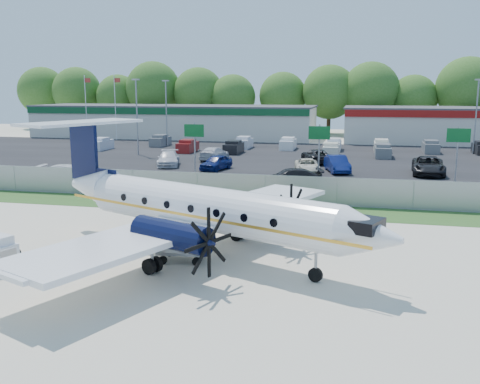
# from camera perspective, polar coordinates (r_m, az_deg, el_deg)

# --- Properties ---
(ground) EXTENTS (170.00, 170.00, 0.00)m
(ground) POSITION_cam_1_polar(r_m,az_deg,el_deg) (24.68, -3.12, -7.86)
(ground) COLOR beige
(ground) RESTS_ON ground
(grass_verge) EXTENTS (170.00, 4.00, 0.02)m
(grass_verge) POSITION_cam_1_polar(r_m,az_deg,el_deg) (35.94, 2.12, -1.81)
(grass_verge) COLOR #2D561E
(grass_verge) RESTS_ON ground
(access_road) EXTENTS (170.00, 8.00, 0.02)m
(access_road) POSITION_cam_1_polar(r_m,az_deg,el_deg) (42.69, 3.87, 0.23)
(access_road) COLOR black
(access_road) RESTS_ON ground
(parking_lot) EXTENTS (170.00, 32.00, 0.02)m
(parking_lot) POSITION_cam_1_polar(r_m,az_deg,el_deg) (63.28, 6.86, 3.70)
(parking_lot) COLOR black
(parking_lot) RESTS_ON ground
(perimeter_fence) EXTENTS (120.00, 0.06, 1.99)m
(perimeter_fence) POSITION_cam_1_polar(r_m,az_deg,el_deg) (37.66, 2.70, 0.33)
(perimeter_fence) COLOR gray
(perimeter_fence) RESTS_ON ground
(building_west) EXTENTS (46.40, 12.40, 5.24)m
(building_west) POSITION_cam_1_polar(r_m,az_deg,el_deg) (89.91, -7.08, 7.51)
(building_west) COLOR silver
(building_west) RESTS_ON ground
(sign_left) EXTENTS (1.80, 0.26, 5.00)m
(sign_left) POSITION_cam_1_polar(r_m,az_deg,el_deg) (47.80, -4.89, 5.73)
(sign_left) COLOR gray
(sign_left) RESTS_ON ground
(sign_mid) EXTENTS (1.80, 0.26, 5.00)m
(sign_mid) POSITION_cam_1_polar(r_m,az_deg,el_deg) (45.69, 8.44, 5.41)
(sign_mid) COLOR gray
(sign_mid) RESTS_ON ground
(sign_right) EXTENTS (1.80, 0.26, 5.00)m
(sign_right) POSITION_cam_1_polar(r_m,az_deg,el_deg) (46.18, 22.22, 4.77)
(sign_right) COLOR gray
(sign_right) RESTS_ON ground
(flagpole_west) EXTENTS (1.06, 0.12, 10.00)m
(flagpole_west) POSITION_cam_1_polar(r_m,az_deg,el_deg) (88.31, -16.09, 9.07)
(flagpole_west) COLOR white
(flagpole_west) RESTS_ON ground
(flagpole_east) EXTENTS (1.06, 0.12, 10.00)m
(flagpole_east) POSITION_cam_1_polar(r_m,az_deg,el_deg) (86.03, -13.13, 9.17)
(flagpole_east) COLOR white
(flagpole_east) RESTS_ON ground
(light_pole_nw) EXTENTS (0.90, 0.35, 9.09)m
(light_pole_nw) POSITION_cam_1_polar(r_m,az_deg,el_deg) (66.04, -10.95, 8.43)
(light_pole_nw) COLOR gray
(light_pole_nw) RESTS_ON ground
(light_pole_sw) EXTENTS (0.90, 0.35, 9.09)m
(light_pole_sw) POSITION_cam_1_polar(r_m,az_deg,el_deg) (75.30, -7.87, 8.82)
(light_pole_sw) COLOR gray
(light_pole_sw) RESTS_ON ground
(light_pole_se) EXTENTS (0.90, 0.35, 9.09)m
(light_pole_se) POSITION_cam_1_polar(r_m,az_deg,el_deg) (71.78, 23.91, 7.89)
(light_pole_se) COLOR gray
(light_pole_se) RESTS_ON ground
(tree_line) EXTENTS (112.00, 6.00, 14.00)m
(tree_line) POSITION_cam_1_polar(r_m,az_deg,el_deg) (96.99, 8.99, 6.15)
(tree_line) COLOR #325F1C
(tree_line) RESTS_ON ground
(aircraft) EXTENTS (19.90, 19.33, 6.17)m
(aircraft) POSITION_cam_1_polar(r_m,az_deg,el_deg) (25.56, -4.22, -1.66)
(aircraft) COLOR white
(aircraft) RESTS_ON ground
(baggage_cart_far) EXTENTS (2.36, 1.56, 1.17)m
(baggage_cart_far) POSITION_cam_1_polar(r_m,az_deg,el_deg) (25.28, -6.16, -6.15)
(baggage_cart_far) COLOR gray
(baggage_cart_far) RESTS_ON ground
(cone_starboard_wing) EXTENTS (0.41, 0.41, 0.58)m
(cone_starboard_wing) POSITION_cam_1_polar(r_m,az_deg,el_deg) (34.29, -0.68, -1.97)
(cone_starboard_wing) COLOR orange
(cone_starboard_wing) RESTS_ON ground
(road_car_west) EXTENTS (5.64, 2.88, 1.57)m
(road_car_west) POSITION_cam_1_polar(r_m,az_deg,el_deg) (48.04, -17.66, 0.93)
(road_car_west) COLOR silver
(road_car_west) RESTS_ON ground
(road_car_mid) EXTENTS (5.78, 3.55, 1.56)m
(road_car_mid) POSITION_cam_1_polar(r_m,az_deg,el_deg) (43.73, 5.24, 0.45)
(road_car_mid) COLOR black
(road_car_mid) RESTS_ON ground
(parked_car_a) EXTENTS (3.54, 5.64, 1.52)m
(parked_car_a) POSITION_cam_1_polar(r_m,az_deg,el_deg) (56.31, -7.62, 2.77)
(parked_car_a) COLOR silver
(parked_car_a) RESTS_ON ground
(parked_car_b) EXTENTS (2.75, 4.70, 1.50)m
(parked_car_b) POSITION_cam_1_polar(r_m,az_deg,el_deg) (53.08, -2.56, 2.35)
(parked_car_b) COLOR navy
(parked_car_b) RESTS_ON ground
(parked_car_c) EXTENTS (3.01, 5.12, 1.34)m
(parked_car_c) POSITION_cam_1_polar(r_m,az_deg,el_deg) (51.68, 7.16, 2.04)
(parked_car_c) COLOR beige
(parked_car_c) RESTS_ON ground
(parked_car_d) EXTENTS (2.93, 5.20, 1.62)m
(parked_car_d) POSITION_cam_1_polar(r_m,az_deg,el_deg) (52.48, 10.30, 2.09)
(parked_car_d) COLOR navy
(parked_car_d) RESTS_ON ground
(parked_car_e) EXTENTS (3.19, 6.30, 1.71)m
(parked_car_e) POSITION_cam_1_polar(r_m,az_deg,el_deg) (53.16, 19.40, 1.75)
(parked_car_e) COLOR black
(parked_car_e) RESTS_ON ground
(parked_car_f) EXTENTS (2.70, 5.35, 1.49)m
(parked_car_f) POSITION_cam_1_polar(r_m,az_deg,el_deg) (60.45, -2.76, 3.41)
(parked_car_f) COLOR silver
(parked_car_f) RESTS_ON ground
(parked_car_g) EXTENTS (4.16, 5.99, 1.52)m
(parked_car_g) POSITION_cam_1_polar(r_m,az_deg,el_deg) (58.55, 8.14, 3.07)
(parked_car_g) COLOR black
(parked_car_g) RESTS_ON ground
(far_parking_rows) EXTENTS (56.00, 10.00, 1.60)m
(far_parking_rows) POSITION_cam_1_polar(r_m,az_deg,el_deg) (68.22, 7.30, 4.20)
(far_parking_rows) COLOR gray
(far_parking_rows) RESTS_ON ground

